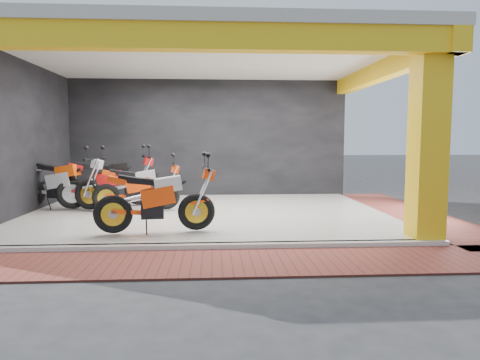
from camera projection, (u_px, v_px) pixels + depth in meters
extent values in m
plane|color=#2D2D30|center=(205.00, 235.00, 7.81)|extent=(80.00, 80.00, 0.00)
cube|color=white|center=(207.00, 214.00, 9.80)|extent=(8.00, 6.00, 0.10)
cube|color=beige|center=(205.00, 56.00, 9.46)|extent=(8.40, 6.40, 0.20)
cube|color=black|center=(208.00, 140.00, 12.72)|extent=(8.20, 0.20, 3.50)
cube|color=black|center=(19.00, 140.00, 9.39)|extent=(0.20, 6.20, 3.50)
cube|color=yellow|center=(428.00, 139.00, 7.13)|extent=(0.50, 0.50, 3.50)
cube|color=yellow|center=(202.00, 37.00, 6.51)|extent=(8.40, 0.30, 0.40)
cube|color=yellow|center=(381.00, 71.00, 9.73)|extent=(0.30, 6.40, 0.40)
cube|color=white|center=(203.00, 247.00, 6.80)|extent=(8.00, 0.20, 0.10)
cube|color=brown|center=(202.00, 263.00, 6.02)|extent=(9.00, 1.40, 0.03)
cube|color=brown|center=(410.00, 213.00, 10.09)|extent=(1.40, 7.00, 0.03)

